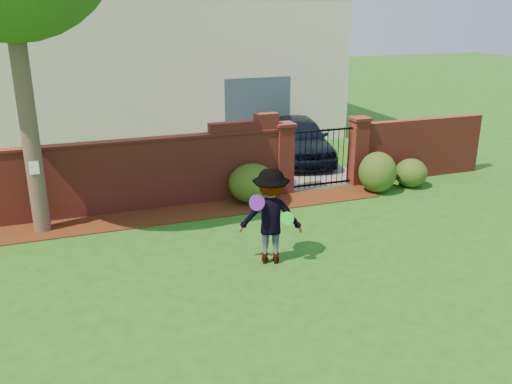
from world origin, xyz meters
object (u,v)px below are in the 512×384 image
object	(u,v)px
car	(301,140)
frisbee_purple	(257,203)
man	(270,217)
frisbee_green	(287,218)

from	to	relation	value
car	frisbee_purple	world-z (taller)	frisbee_purple
man	frisbee_purple	distance (m)	0.54
man	frisbee_green	distance (m)	0.37
man	frisbee_purple	xyz separation A→B (m)	(-0.33, -0.18, 0.39)
man	frisbee_green	world-z (taller)	man
car	frisbee_purple	distance (m)	7.63
car	frisbee_green	bearing A→B (deg)	-106.69
car	frisbee_green	xyz separation A→B (m)	(-3.29, -6.67, 0.28)
frisbee_purple	frisbee_green	bearing A→B (deg)	-10.94
man	frisbee_green	xyz separation A→B (m)	(0.23, -0.28, 0.05)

